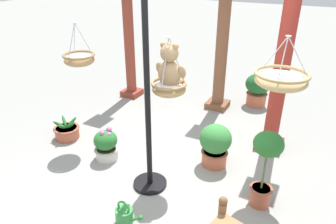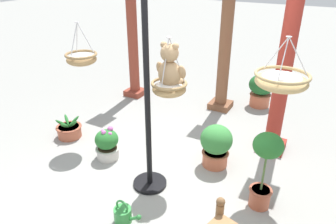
# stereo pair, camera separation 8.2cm
# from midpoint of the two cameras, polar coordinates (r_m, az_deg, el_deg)

# --- Properties ---
(ground_plane) EXTENTS (40.00, 40.00, 0.00)m
(ground_plane) POSITION_cam_midpoint_polar(r_m,az_deg,el_deg) (4.27, 0.44, -12.78)
(ground_plane) COLOR gray
(display_pole_central) EXTENTS (0.44, 0.44, 2.39)m
(display_pole_central) POSITION_cam_midpoint_polar(r_m,az_deg,el_deg) (3.82, -2.98, -4.51)
(display_pole_central) COLOR black
(display_pole_central) RESTS_ON ground
(hanging_basket_with_teddy) EXTENTS (0.43, 0.43, 0.70)m
(hanging_basket_with_teddy) POSITION_cam_midpoint_polar(r_m,az_deg,el_deg) (3.69, 0.84, 4.48)
(hanging_basket_with_teddy) COLOR tan
(teddy_bear) EXTENTS (0.38, 0.33, 0.55)m
(teddy_bear) POSITION_cam_midpoint_polar(r_m,az_deg,el_deg) (3.64, 1.05, 8.00)
(teddy_bear) COLOR tan
(hanging_basket_left_high) EXTENTS (0.46, 0.46, 0.62)m
(hanging_basket_left_high) POSITION_cam_midpoint_polar(r_m,az_deg,el_deg) (4.74, -15.11, 9.48)
(hanging_basket_left_high) COLOR #A37F51
(hanging_basket_right_low) EXTENTS (0.59, 0.59, 0.58)m
(hanging_basket_right_low) POSITION_cam_midpoint_polar(r_m,az_deg,el_deg) (3.60, 20.72, 5.44)
(hanging_basket_right_low) COLOR tan
(greenhouse_pillar_left) EXTENTS (0.40, 0.40, 3.00)m
(greenhouse_pillar_left) POSITION_cam_midpoint_polar(r_m,az_deg,el_deg) (6.50, -6.23, 15.03)
(greenhouse_pillar_left) COLOR brown
(greenhouse_pillar_left) RESTS_ON ground
(greenhouse_pillar_right) EXTENTS (0.43, 0.43, 2.57)m
(greenhouse_pillar_right) POSITION_cam_midpoint_polar(r_m,az_deg,el_deg) (4.71, 20.84, 6.54)
(greenhouse_pillar_right) COLOR #9E2D23
(greenhouse_pillar_right) RESTS_ON ground
(greenhouse_pillar_far_back) EXTENTS (0.43, 0.43, 2.56)m
(greenhouse_pillar_far_back) POSITION_cam_midpoint_polar(r_m,az_deg,el_deg) (5.96, 10.82, 11.57)
(greenhouse_pillar_far_back) COLOR brown
(greenhouse_pillar_far_back) RESTS_ON ground
(potted_plant_flowering_red) EXTENTS (0.34, 0.34, 1.00)m
(potted_plant_flowering_red) POSITION_cam_midpoint_polar(r_m,az_deg,el_deg) (3.75, 17.99, -9.15)
(potted_plant_flowering_red) COLOR #AD563D
(potted_plant_flowering_red) RESTS_ON ground
(potted_plant_bushy_green) EXTENTS (0.42, 0.42, 0.35)m
(potted_plant_bushy_green) POSITION_cam_midpoint_polar(r_m,az_deg,el_deg) (5.45, -17.26, -3.16)
(potted_plant_bushy_green) COLOR #AD563D
(potted_plant_bushy_green) RESTS_ON ground
(potted_plant_small_succulent) EXTENTS (0.50, 0.50, 0.69)m
(potted_plant_small_succulent) POSITION_cam_midpoint_polar(r_m,az_deg,el_deg) (6.51, 17.05, 4.00)
(potted_plant_small_succulent) COLOR #BC6042
(potted_plant_small_succulent) RESTS_ON ground
(potted_plant_conical_shrub) EXTENTS (0.36, 0.36, 0.51)m
(potted_plant_conical_shrub) POSITION_cam_midpoint_polar(r_m,az_deg,el_deg) (4.69, -10.61, -5.83)
(potted_plant_conical_shrub) COLOR beige
(potted_plant_conical_shrub) RESTS_ON ground
(potted_plant_trailing_ivy) EXTENTS (0.45, 0.45, 0.64)m
(potted_plant_trailing_ivy) POSITION_cam_midpoint_polar(r_m,az_deg,el_deg) (4.46, 9.32, -5.93)
(potted_plant_trailing_ivy) COLOR #BC6042
(potted_plant_trailing_ivy) RESTS_ON ground
(watering_can) EXTENTS (0.35, 0.20, 0.30)m
(watering_can) POSITION_cam_midpoint_polar(r_m,az_deg,el_deg) (3.72, -7.52, -18.15)
(watering_can) COLOR #338C3F
(watering_can) RESTS_ON ground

